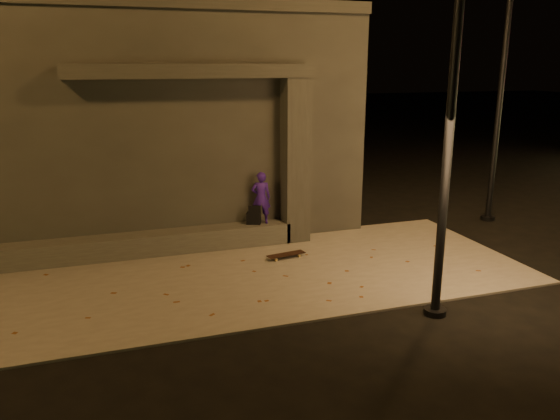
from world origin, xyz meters
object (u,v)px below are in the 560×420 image
object	(u,v)px
column	(295,161)
skateboard	(286,255)
street_lamp_0	(457,39)
backpack	(254,217)
skateboarder	(261,198)

from	to	relation	value
column	skateboard	world-z (taller)	column
column	street_lamp_0	distance (m)	5.01
backpack	skateboard	bearing A→B (deg)	-49.84
skateboard	street_lamp_0	world-z (taller)	street_lamp_0
column	skateboard	distance (m)	2.16
column	street_lamp_0	bearing A→B (deg)	-78.59
skateboarder	skateboard	xyz separation A→B (m)	(0.19, -1.15, -0.96)
street_lamp_0	column	bearing A→B (deg)	101.41
skateboarder	backpack	world-z (taller)	skateboarder
backpack	skateboard	world-z (taller)	backpack
backpack	street_lamp_0	size ratio (longest dim) A/B	0.06
skateboarder	street_lamp_0	world-z (taller)	street_lamp_0
backpack	street_lamp_0	bearing A→B (deg)	-44.48
column	skateboard	bearing A→B (deg)	-117.59
column	skateboard	size ratio (longest dim) A/B	4.32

